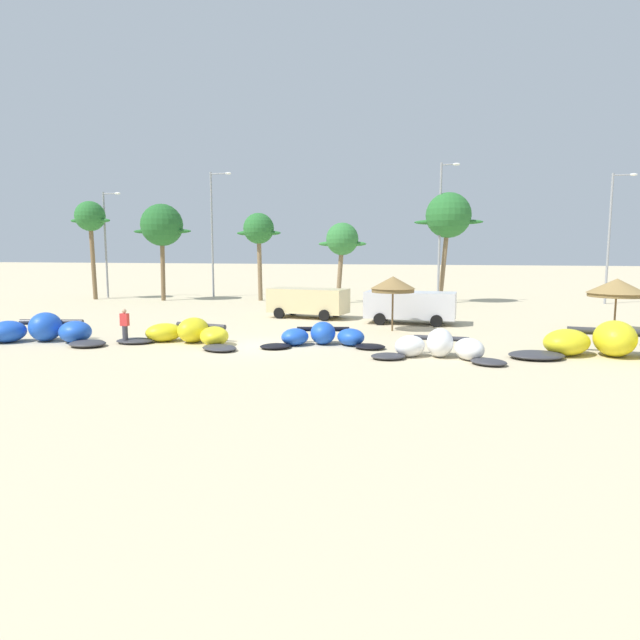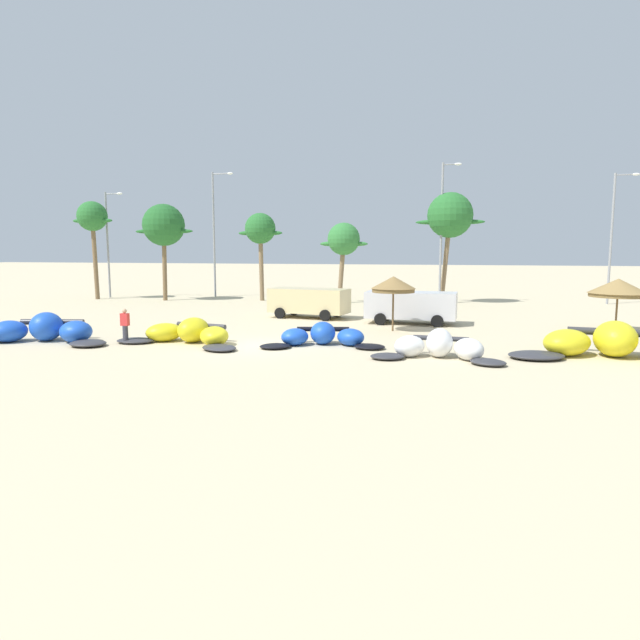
% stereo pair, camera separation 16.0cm
% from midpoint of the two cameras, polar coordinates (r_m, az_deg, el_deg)
% --- Properties ---
extents(ground_plane, '(260.00, 260.00, 0.00)m').
position_cam_midpoint_polar(ground_plane, '(25.05, -7.02, -2.66)').
color(ground_plane, beige).
extents(kite_far_left, '(7.07, 3.99, 1.35)m').
position_cam_midpoint_polar(kite_far_left, '(28.83, -26.32, -1.01)').
color(kite_far_left, '#333338').
rests_on(kite_far_left, ground).
extents(kite_left, '(6.50, 3.67, 1.15)m').
position_cam_midpoint_polar(kite_left, '(26.20, -13.06, -1.37)').
color(kite_left, '#333338').
rests_on(kite_left, ground).
extents(kite_left_of_center, '(5.64, 3.18, 1.03)m').
position_cam_midpoint_polar(kite_left_of_center, '(24.99, 0.46, -1.71)').
color(kite_left_of_center, black).
rests_on(kite_left_of_center, ground).
extents(kite_center, '(5.39, 2.68, 1.16)m').
position_cam_midpoint_polar(kite_center, '(22.54, 12.22, -2.74)').
color(kite_center, '#333338').
rests_on(kite_center, ground).
extents(kite_right_of_center, '(8.39, 4.42, 1.44)m').
position_cam_midpoint_polar(kite_right_of_center, '(24.95, 28.15, -2.23)').
color(kite_right_of_center, '#333338').
rests_on(kite_right_of_center, ground).
extents(beach_umbrella_near_van, '(2.33, 2.33, 2.88)m').
position_cam_midpoint_polar(beach_umbrella_near_van, '(29.42, 7.65, 3.63)').
color(beach_umbrella_near_van, brown).
rests_on(beach_umbrella_near_van, ground).
extents(beach_umbrella_middle, '(2.93, 2.93, 2.77)m').
position_cam_midpoint_polar(beach_umbrella_middle, '(32.76, 28.25, 2.92)').
color(beach_umbrella_middle, brown).
rests_on(beach_umbrella_middle, ground).
extents(parked_van, '(5.22, 2.50, 1.84)m').
position_cam_midpoint_polar(parked_van, '(32.54, 9.20, 1.53)').
color(parked_van, silver).
rests_on(parked_van, ground).
extents(parked_car_second, '(5.16, 2.84, 1.84)m').
position_cam_midpoint_polar(parked_car_second, '(34.91, -1.17, 2.01)').
color(parked_car_second, beige).
rests_on(parked_car_second, ground).
extents(person_near_kites, '(0.36, 0.24, 1.62)m').
position_cam_midpoint_polar(person_near_kites, '(26.70, -19.10, -0.61)').
color(person_near_kites, '#383842').
rests_on(person_near_kites, ground).
extents(palm_leftmost, '(3.75, 2.50, 8.28)m').
position_cam_midpoint_polar(palm_leftmost, '(51.59, -22.12, 9.56)').
color(palm_leftmost, brown).
rests_on(palm_leftmost, ground).
extents(palm_left, '(5.17, 3.44, 7.96)m').
position_cam_midpoint_polar(palm_left, '(48.38, -15.57, 9.24)').
color(palm_left, brown).
rests_on(palm_left, ground).
extents(palm_left_of_gap, '(3.80, 2.53, 7.23)m').
position_cam_midpoint_polar(palm_left_of_gap, '(46.86, -6.02, 9.10)').
color(palm_left_of_gap, '#7F6647').
rests_on(palm_left_of_gap, ground).
extents(palm_center_left, '(3.81, 2.54, 6.34)m').
position_cam_midpoint_polar(palm_center_left, '(44.28, 2.54, 8.12)').
color(palm_center_left, '#7F6647').
rests_on(palm_center_left, ground).
extents(palm_center_right, '(5.28, 3.52, 8.65)m').
position_cam_midpoint_polar(palm_center_right, '(45.30, 13.22, 10.27)').
color(palm_center_right, '#7F6647').
rests_on(palm_center_right, ground).
extents(lamppost_west, '(1.75, 0.24, 9.16)m').
position_cam_midpoint_polar(lamppost_west, '(52.59, -20.65, 7.71)').
color(lamppost_west, gray).
rests_on(lamppost_west, ground).
extents(lamppost_west_center, '(2.02, 0.24, 10.99)m').
position_cam_midpoint_polar(lamppost_west_center, '(51.26, -10.54, 9.15)').
color(lamppost_west_center, gray).
rests_on(lamppost_west_center, ground).
extents(lamppost_east_center, '(1.49, 0.24, 10.83)m').
position_cam_midpoint_polar(lamppost_east_center, '(44.84, 12.49, 9.20)').
color(lamppost_east_center, gray).
rests_on(lamppost_east_center, ground).
extents(lamppost_east, '(1.81, 0.24, 10.03)m').
position_cam_midpoint_polar(lamppost_east, '(49.08, 27.84, 7.93)').
color(lamppost_east, gray).
rests_on(lamppost_east, ground).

